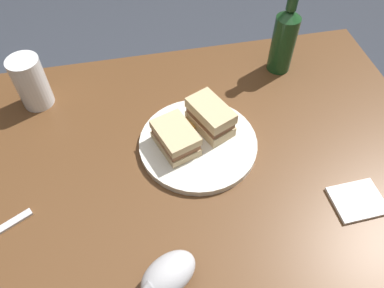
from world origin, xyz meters
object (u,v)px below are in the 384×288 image
Objects in this scene: sandwich_half_right at (176,138)px; napkin at (357,201)px; plate at (198,144)px; pint_glass at (32,85)px; sandwich_half_left at (210,117)px; gravy_boat at (168,275)px; cider_bottle at (284,38)px.

sandwich_half_right is 0.42m from napkin.
sandwich_half_right is at bearing 2.58° from plate.
plate is at bearing -177.42° from sandwich_half_right.
sandwich_half_right is 0.93× the size of pint_glass.
sandwich_half_left is 0.96× the size of pint_glass.
sandwich_half_right is 0.32m from gravy_boat.
plate is at bearing -111.76° from gravy_boat.
pint_glass reaches higher than gravy_boat.
sandwich_half_right is (0.05, 0.00, 0.04)m from plate.
cider_bottle reaches higher than gravy_boat.
sandwich_half_left is 0.47m from pint_glass.
plate is at bearing 45.65° from sandwich_half_left.
pint_glass reaches higher than sandwich_half_right.
sandwich_half_right is 0.41m from pint_glass.
plate is at bearing 39.31° from cider_bottle.
sandwich_half_right is at bearing 34.85° from cider_bottle.
plate is 2.11× the size of sandwich_half_left.
plate is 2.14× the size of gravy_boat.
cider_bottle is 0.47m from napkin.
sandwich_half_right is (0.09, 0.04, -0.01)m from sandwich_half_left.
gravy_boat is at bearing 52.96° from cider_bottle.
sandwich_half_right reaches higher than gravy_boat.
gravy_boat is 0.69m from cider_bottle.
napkin is at bearing 144.19° from plate.
plate reaches higher than napkin.
plate is at bearing 148.83° from pint_glass.
gravy_boat is 0.51× the size of cider_bottle.
gravy_boat is at bearing 65.13° from sandwich_half_left.
cider_bottle is (-0.41, -0.55, 0.06)m from gravy_boat.
sandwich_half_left reaches higher than gravy_boat.
sandwich_half_right is at bearing 144.56° from pint_glass.
napkin is at bearing 92.23° from cider_bottle.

